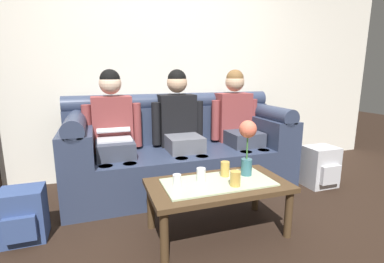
# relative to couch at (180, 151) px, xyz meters

# --- Properties ---
(ground_plane) EXTENTS (14.00, 14.00, 0.00)m
(ground_plane) POSITION_rel_couch_xyz_m (-0.00, -1.17, -0.37)
(ground_plane) COLOR black
(back_wall_patterned) EXTENTS (6.00, 0.12, 2.90)m
(back_wall_patterned) POSITION_rel_couch_xyz_m (-0.00, 0.53, 1.08)
(back_wall_patterned) COLOR silver
(back_wall_patterned) RESTS_ON ground_plane
(couch) EXTENTS (2.27, 0.88, 0.96)m
(couch) POSITION_rel_couch_xyz_m (0.00, 0.00, 0.00)
(couch) COLOR #2D3851
(couch) RESTS_ON ground_plane
(person_left) EXTENTS (0.56, 0.67, 1.22)m
(person_left) POSITION_rel_couch_xyz_m (-0.67, -0.00, 0.29)
(person_left) COLOR #383D4C
(person_left) RESTS_ON ground_plane
(person_middle) EXTENTS (0.56, 0.67, 1.22)m
(person_middle) POSITION_rel_couch_xyz_m (-0.00, -0.00, 0.29)
(person_middle) COLOR #595B66
(person_middle) RESTS_ON ground_plane
(person_right) EXTENTS (0.56, 0.67, 1.22)m
(person_right) POSITION_rel_couch_xyz_m (0.67, -0.00, 0.29)
(person_right) COLOR #383D4C
(person_right) RESTS_ON ground_plane
(coffee_table) EXTENTS (1.03, 0.55, 0.41)m
(coffee_table) POSITION_rel_couch_xyz_m (-0.00, -0.98, -0.02)
(coffee_table) COLOR #47331E
(coffee_table) RESTS_ON ground_plane
(flower_vase) EXTENTS (0.13, 0.13, 0.43)m
(flower_vase) POSITION_rel_couch_xyz_m (0.26, -0.92, 0.32)
(flower_vase) COLOR #336672
(flower_vase) RESTS_ON coffee_table
(cup_near_left) EXTENTS (0.07, 0.07, 0.11)m
(cup_near_left) POSITION_rel_couch_xyz_m (0.10, -0.89, 0.09)
(cup_near_left) COLOR gold
(cup_near_left) RESTS_ON coffee_table
(cup_near_right) EXTENTS (0.07, 0.07, 0.11)m
(cup_near_right) POSITION_rel_couch_xyz_m (0.08, -1.09, 0.09)
(cup_near_right) COLOR gold
(cup_near_right) RESTS_ON coffee_table
(cup_far_center) EXTENTS (0.06, 0.06, 0.08)m
(cup_far_center) POSITION_rel_couch_xyz_m (-0.30, -0.95, 0.08)
(cup_far_center) COLOR silver
(cup_far_center) RESTS_ON coffee_table
(cup_far_left) EXTENTS (0.07, 0.07, 0.10)m
(cup_far_left) POSITION_rel_couch_xyz_m (-0.12, -0.93, 0.09)
(cup_far_left) COLOR silver
(cup_far_left) RESTS_ON coffee_table
(backpack_right) EXTENTS (0.32, 0.31, 0.43)m
(backpack_right) POSITION_rel_couch_xyz_m (1.39, -0.51, -0.16)
(backpack_right) COLOR #B7B7BC
(backpack_right) RESTS_ON ground_plane
(backpack_left) EXTENTS (0.29, 0.28, 0.38)m
(backpack_left) POSITION_rel_couch_xyz_m (-1.35, -0.62, -0.18)
(backpack_left) COLOR #33477A
(backpack_left) RESTS_ON ground_plane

